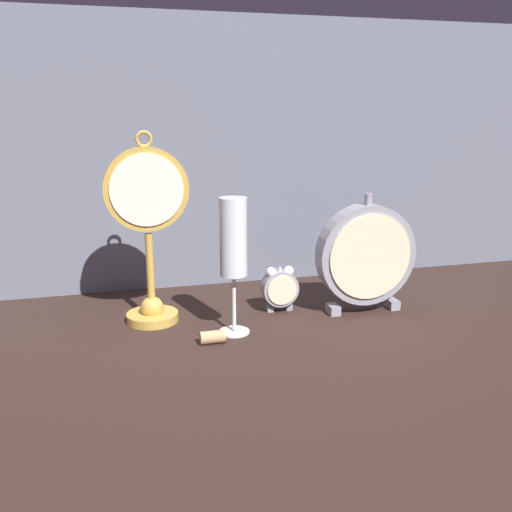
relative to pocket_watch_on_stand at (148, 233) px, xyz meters
name	(u,v)px	position (x,y,z in m)	size (l,w,h in m)	color
ground_plane	(268,335)	(0.19, -0.12, -0.17)	(4.00, 4.00, 0.00)	black
fabric_backdrop_drape	(226,155)	(0.19, 0.20, 0.12)	(1.59, 0.01, 0.57)	slate
pocket_watch_on_stand	(148,233)	(0.00, 0.00, 0.00)	(0.15, 0.10, 0.35)	gold
alarm_clock_twin_bell	(280,287)	(0.24, -0.01, -0.12)	(0.07, 0.03, 0.09)	gray
mantel_clock_silver	(366,255)	(0.40, -0.05, -0.06)	(0.19, 0.04, 0.23)	gray
champagne_flute	(233,246)	(0.13, -0.09, -0.01)	(0.05, 0.05, 0.24)	silver
wine_cork	(212,337)	(0.09, -0.13, -0.16)	(0.02, 0.02, 0.04)	tan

